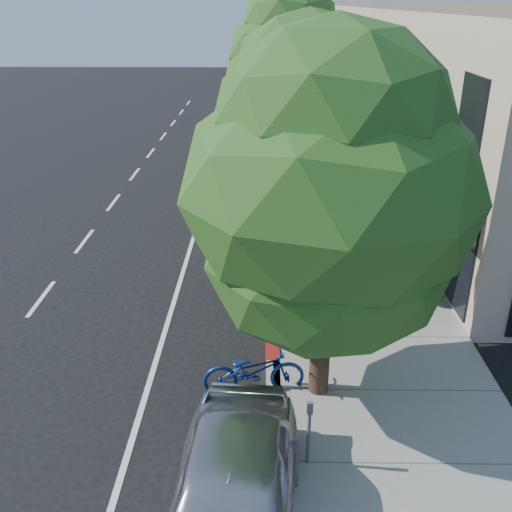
{
  "coord_description": "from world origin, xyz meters",
  "views": [
    {
      "loc": [
        -0.21,
        -11.41,
        7.33
      ],
      "look_at": [
        -0.41,
        1.88,
        1.35
      ],
      "focal_mm": 40.0,
      "sensor_mm": 36.0,
      "label": 1
    }
  ],
  "objects_px": {
    "dark_sedan": "(243,161)",
    "street_tree_5": "(282,54)",
    "street_tree_1": "(306,125)",
    "near_car_a": "(232,504)",
    "street_tree_0": "(329,196)",
    "dark_suv_far": "(240,107)",
    "street_tree_4": "(285,62)",
    "street_tree_2": "(295,97)",
    "cyclist": "(253,284)",
    "silver_suv": "(255,225)",
    "street_tree_3": "(289,59)",
    "bicycle": "(254,370)",
    "pedestrian": "(377,211)",
    "white_pickup": "(237,130)"
  },
  "relations": [
    {
      "from": "street_tree_4",
      "to": "street_tree_2",
      "type": "bearing_deg",
      "value": -90.0
    },
    {
      "from": "white_pickup",
      "to": "dark_sedan",
      "type": "bearing_deg",
      "value": -89.14
    },
    {
      "from": "street_tree_4",
      "to": "pedestrian",
      "type": "height_order",
      "value": "street_tree_4"
    },
    {
      "from": "cyclist",
      "to": "white_pickup",
      "type": "height_order",
      "value": "cyclist"
    },
    {
      "from": "dark_sedan",
      "to": "pedestrian",
      "type": "xyz_separation_m",
      "value": [
        4.61,
        -7.73,
        0.42
      ]
    },
    {
      "from": "dark_sedan",
      "to": "street_tree_5",
      "type": "bearing_deg",
      "value": 74.0
    },
    {
      "from": "street_tree_1",
      "to": "cyclist",
      "type": "distance_m",
      "value": 4.59
    },
    {
      "from": "bicycle",
      "to": "pedestrian",
      "type": "relative_size",
      "value": 1.05
    },
    {
      "from": "street_tree_3",
      "to": "cyclist",
      "type": "distance_m",
      "value": 15.38
    },
    {
      "from": "street_tree_0",
      "to": "street_tree_4",
      "type": "relative_size",
      "value": 1.02
    },
    {
      "from": "dark_sedan",
      "to": "silver_suv",
      "type": "bearing_deg",
      "value": -93.1
    },
    {
      "from": "street_tree_5",
      "to": "near_car_a",
      "type": "bearing_deg",
      "value": -92.65
    },
    {
      "from": "near_car_a",
      "to": "bicycle",
      "type": "bearing_deg",
      "value": 89.88
    },
    {
      "from": "street_tree_4",
      "to": "silver_suv",
      "type": "bearing_deg",
      "value": -94.85
    },
    {
      "from": "street_tree_1",
      "to": "dark_sedan",
      "type": "xyz_separation_m",
      "value": [
        -2.07,
        9.75,
        -3.55
      ]
    },
    {
      "from": "street_tree_1",
      "to": "bicycle",
      "type": "height_order",
      "value": "street_tree_1"
    },
    {
      "from": "street_tree_0",
      "to": "dark_suv_far",
      "type": "distance_m",
      "value": 29.28
    },
    {
      "from": "street_tree_0",
      "to": "bicycle",
      "type": "xyz_separation_m",
      "value": [
        -1.3,
        0.07,
        -3.71
      ]
    },
    {
      "from": "street_tree_2",
      "to": "street_tree_5",
      "type": "height_order",
      "value": "street_tree_5"
    },
    {
      "from": "white_pickup",
      "to": "street_tree_5",
      "type": "bearing_deg",
      "value": 67.2
    },
    {
      "from": "street_tree_1",
      "to": "white_pickup",
      "type": "xyz_separation_m",
      "value": [
        -2.65,
        16.06,
        -3.49
      ]
    },
    {
      "from": "bicycle",
      "to": "white_pickup",
      "type": "bearing_deg",
      "value": -3.31
    },
    {
      "from": "white_pickup",
      "to": "near_car_a",
      "type": "bearing_deg",
      "value": -91.9
    },
    {
      "from": "silver_suv",
      "to": "street_tree_2",
      "type": "bearing_deg",
      "value": 70.99
    },
    {
      "from": "street_tree_5",
      "to": "cyclist",
      "type": "height_order",
      "value": "street_tree_5"
    },
    {
      "from": "street_tree_2",
      "to": "street_tree_5",
      "type": "bearing_deg",
      "value": 90.0
    },
    {
      "from": "street_tree_4",
      "to": "silver_suv",
      "type": "distance_m",
      "value": 16.9
    },
    {
      "from": "street_tree_3",
      "to": "street_tree_4",
      "type": "height_order",
      "value": "street_tree_3"
    },
    {
      "from": "bicycle",
      "to": "near_car_a",
      "type": "distance_m",
      "value": 3.59
    },
    {
      "from": "bicycle",
      "to": "near_car_a",
      "type": "relative_size",
      "value": 0.43
    },
    {
      "from": "street_tree_4",
      "to": "silver_suv",
      "type": "xyz_separation_m",
      "value": [
        -1.4,
        -16.5,
        -3.38
      ]
    },
    {
      "from": "street_tree_4",
      "to": "street_tree_5",
      "type": "xyz_separation_m",
      "value": [
        -0.0,
        6.0,
        -0.05
      ]
    },
    {
      "from": "bicycle",
      "to": "white_pickup",
      "type": "relative_size",
      "value": 0.39
    },
    {
      "from": "street_tree_3",
      "to": "street_tree_0",
      "type": "bearing_deg",
      "value": -90.0
    },
    {
      "from": "street_tree_0",
      "to": "street_tree_5",
      "type": "distance_m",
      "value": 30.0
    },
    {
      "from": "dark_sedan",
      "to": "street_tree_0",
      "type": "bearing_deg",
      "value": -90.25
    },
    {
      "from": "white_pickup",
      "to": "street_tree_1",
      "type": "bearing_deg",
      "value": -85.01
    },
    {
      "from": "street_tree_0",
      "to": "street_tree_1",
      "type": "distance_m",
      "value": 6.0
    },
    {
      "from": "dark_suv_far",
      "to": "pedestrian",
      "type": "height_order",
      "value": "pedestrian"
    },
    {
      "from": "street_tree_4",
      "to": "pedestrian",
      "type": "xyz_separation_m",
      "value": [
        2.54,
        -15.98,
        -3.05
      ]
    },
    {
      "from": "bicycle",
      "to": "street_tree_3",
      "type": "bearing_deg",
      "value": -10.96
    },
    {
      "from": "street_tree_3",
      "to": "bicycle",
      "type": "height_order",
      "value": "street_tree_3"
    },
    {
      "from": "bicycle",
      "to": "street_tree_1",
      "type": "bearing_deg",
      "value": -19.19
    },
    {
      "from": "street_tree_1",
      "to": "pedestrian",
      "type": "relative_size",
      "value": 3.7
    },
    {
      "from": "street_tree_1",
      "to": "white_pickup",
      "type": "bearing_deg",
      "value": 99.35
    },
    {
      "from": "street_tree_1",
      "to": "near_car_a",
      "type": "xyz_separation_m",
      "value": [
        -1.55,
        -9.5,
        -3.45
      ]
    },
    {
      "from": "cyclist",
      "to": "silver_suv",
      "type": "bearing_deg",
      "value": 0.16
    },
    {
      "from": "cyclist",
      "to": "white_pickup",
      "type": "xyz_separation_m",
      "value": [
        -1.26,
        18.84,
        -0.12
      ]
    },
    {
      "from": "street_tree_0",
      "to": "dark_sedan",
      "type": "xyz_separation_m",
      "value": [
        -2.07,
        15.75,
        -3.54
      ]
    },
    {
      "from": "street_tree_5",
      "to": "street_tree_0",
      "type": "bearing_deg",
      "value": -90.0
    }
  ]
}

